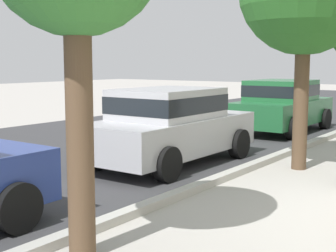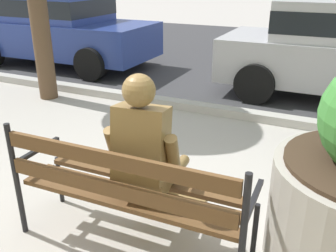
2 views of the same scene
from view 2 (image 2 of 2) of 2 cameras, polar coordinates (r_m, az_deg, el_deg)
ground_plane at (r=3.08m, az=-1.91°, el=-17.11°), size 80.00×80.00×0.00m
street_surface at (r=9.86m, az=18.44°, el=10.06°), size 60.00×9.00×0.01m
curb_stone at (r=5.46m, az=11.92°, el=1.72°), size 60.00×0.20×0.12m
park_bench at (r=2.70m, az=-6.41°, el=-9.36°), size 1.81×0.57×0.95m
bronze_statue_seated at (r=2.76m, az=-2.59°, el=-5.51°), size 0.61×0.81×1.37m
parked_car_blue at (r=8.76m, az=-16.26°, el=14.43°), size 4.11×1.93×1.56m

